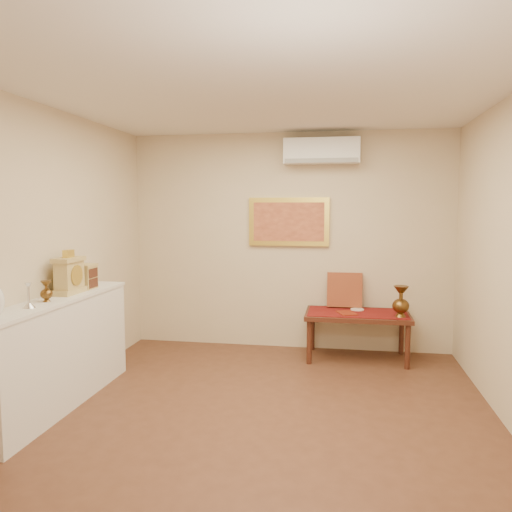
% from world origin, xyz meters
% --- Properties ---
extents(floor, '(4.50, 4.50, 0.00)m').
position_xyz_m(floor, '(0.00, 0.00, 0.00)').
color(floor, brown).
rests_on(floor, ground).
extents(ceiling, '(4.50, 4.50, 0.00)m').
position_xyz_m(ceiling, '(0.00, 0.00, 2.70)').
color(ceiling, silver).
rests_on(ceiling, ground).
extents(wall_back, '(4.00, 0.02, 2.70)m').
position_xyz_m(wall_back, '(0.00, 2.25, 1.35)').
color(wall_back, beige).
rests_on(wall_back, ground).
extents(wall_front, '(4.00, 0.02, 2.70)m').
position_xyz_m(wall_front, '(0.00, -2.25, 1.35)').
color(wall_front, beige).
rests_on(wall_front, ground).
extents(wall_left, '(0.02, 4.50, 2.70)m').
position_xyz_m(wall_left, '(-2.00, 0.00, 1.35)').
color(wall_left, beige).
rests_on(wall_left, ground).
extents(candlestick, '(0.10, 0.10, 0.20)m').
position_xyz_m(candlestick, '(-1.80, -0.42, 1.08)').
color(candlestick, silver).
rests_on(candlestick, display_ledge).
extents(brass_urn_small, '(0.10, 0.10, 0.23)m').
position_xyz_m(brass_urn_small, '(-1.82, -0.15, 1.10)').
color(brass_urn_small, brown).
rests_on(brass_urn_small, display_ledge).
extents(table_cloth, '(1.14, 0.59, 0.01)m').
position_xyz_m(table_cloth, '(0.85, 1.88, 0.55)').
color(table_cloth, maroon).
rests_on(table_cloth, low_table).
extents(brass_urn_tall, '(0.19, 0.19, 0.43)m').
position_xyz_m(brass_urn_tall, '(1.32, 1.72, 0.77)').
color(brass_urn_tall, brown).
rests_on(brass_urn_tall, table_cloth).
extents(plate, '(0.16, 0.16, 0.01)m').
position_xyz_m(plate, '(0.85, 2.01, 0.56)').
color(plate, white).
rests_on(plate, table_cloth).
extents(menu, '(0.26, 0.30, 0.01)m').
position_xyz_m(menu, '(0.73, 1.78, 0.56)').
color(menu, maroon).
rests_on(menu, table_cloth).
extents(cushion, '(0.42, 0.19, 0.43)m').
position_xyz_m(cushion, '(0.70, 2.16, 0.77)').
color(cushion, maroon).
rests_on(cushion, table_cloth).
extents(display_ledge, '(0.37, 2.02, 0.98)m').
position_xyz_m(display_ledge, '(-1.82, 0.00, 0.49)').
color(display_ledge, silver).
rests_on(display_ledge, floor).
extents(mantel_clock, '(0.17, 0.36, 0.41)m').
position_xyz_m(mantel_clock, '(-1.83, 0.24, 1.15)').
color(mantel_clock, tan).
rests_on(mantel_clock, display_ledge).
extents(wooden_chest, '(0.16, 0.21, 0.24)m').
position_xyz_m(wooden_chest, '(-1.82, 0.52, 1.10)').
color(wooden_chest, tan).
rests_on(wooden_chest, display_ledge).
extents(low_table, '(1.20, 0.70, 0.55)m').
position_xyz_m(low_table, '(0.85, 1.88, 0.48)').
color(low_table, '#482115').
rests_on(low_table, floor).
extents(painting, '(1.00, 0.06, 0.60)m').
position_xyz_m(painting, '(0.00, 2.22, 1.60)').
color(painting, gold).
rests_on(painting, wall_back).
extents(ac_unit, '(0.90, 0.25, 0.30)m').
position_xyz_m(ac_unit, '(0.40, 2.12, 2.45)').
color(ac_unit, silver).
rests_on(ac_unit, wall_back).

